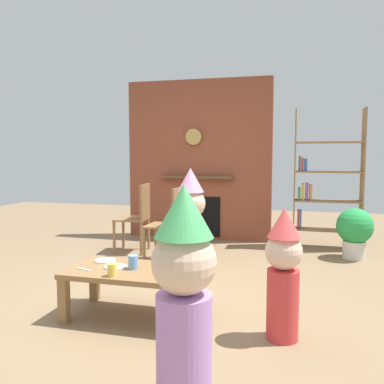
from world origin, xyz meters
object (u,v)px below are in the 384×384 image
bookshelf (322,184)px  dining_chair_middle (171,220)px  coffee_table (132,277)px  paper_cup_center (166,263)px  paper_plate_front (116,267)px  birthday_cake_slice (157,261)px  child_by_the_chairs (190,219)px  child_with_cone_hat (184,296)px  child_in_pink (283,271)px  paper_cup_near_left (112,270)px  dining_chair_left (138,214)px  paper_plate_rear (105,260)px  potted_plant_tall (355,230)px  paper_cup_near_right (133,262)px

bookshelf → dining_chair_middle: bearing=-144.4°
coffee_table → dining_chair_middle: dining_chair_middle is taller
paper_cup_center → paper_plate_front: size_ratio=0.51×
birthday_cake_slice → child_by_the_chairs: child_by_the_chairs is taller
bookshelf → child_with_cone_hat: bookshelf is taller
coffee_table → paper_cup_center: bearing=16.7°
child_in_pink → child_by_the_chairs: size_ratio=0.81×
paper_cup_near_left → birthday_cake_slice: (0.23, 0.35, -0.01)m
dining_chair_left → paper_plate_rear: bearing=98.2°
dining_chair_middle → paper_cup_center: bearing=108.6°
bookshelf → paper_plate_rear: 3.35m
paper_plate_rear → child_with_cone_hat: bearing=-49.7°
paper_plate_rear → birthday_cake_slice: 0.47m
dining_chair_left → dining_chair_middle: (0.57, -0.39, 0.00)m
birthday_cake_slice → potted_plant_tall: (1.80, 2.19, -0.06)m
paper_cup_near_right → bookshelf: bearing=61.0°
child_in_pink → coffee_table: bearing=-0.0°
paper_plate_front → paper_plate_rear: same height
paper_cup_center → birthday_cake_slice: bearing=146.1°
paper_cup_near_right → dining_chair_middle: (-0.19, 1.60, 0.07)m
paper_cup_near_right → birthday_cake_slice: size_ratio=1.09×
coffee_table → dining_chair_left: bearing=110.6°
coffee_table → paper_cup_near_right: 0.12m
coffee_table → child_in_pink: size_ratio=1.08×
paper_cup_center → potted_plant_tall: size_ratio=0.14×
coffee_table → paper_cup_near_right: (0.02, 0.00, 0.12)m
child_in_pink → paper_cup_center: bearing=-6.2°
paper_plate_front → dining_chair_left: (-0.61, 1.98, 0.12)m
paper_plate_front → child_with_cone_hat: (0.87, -1.07, 0.22)m
bookshelf → coffee_table: 3.34m
paper_cup_near_right → paper_cup_center: 0.26m
paper_cup_near_left → child_in_pink: (1.23, 0.11, 0.06)m
paper_cup_near_left → child_with_cone_hat: size_ratio=0.08×
paper_plate_front → potted_plant_tall: bearing=47.9°
child_in_pink → paper_plate_rear: bearing=-4.9°
coffee_table → birthday_cake_slice: birthday_cake_slice is taller
bookshelf → paper_plate_front: size_ratio=10.61×
paper_plate_front → potted_plant_tall: 3.14m
paper_cup_center → child_in_pink: 0.93m
paper_cup_near_right → child_by_the_chairs: 1.19m
dining_chair_middle → potted_plant_tall: dining_chair_middle is taller
birthday_cake_slice → paper_plate_front: bearing=-155.2°
dining_chair_left → potted_plant_tall: (2.71, 0.35, -0.15)m
dining_chair_left → dining_chair_middle: same height
paper_cup_near_right → paper_plate_rear: bearing=154.3°
paper_cup_center → birthday_cake_slice: paper_cup_center is taller
child_in_pink → paper_cup_near_left: bearing=10.1°
paper_cup_center → paper_plate_rear: size_ratio=0.52×
child_with_cone_hat → dining_chair_left: size_ratio=1.27×
birthday_cake_slice → paper_cup_center: bearing=-33.9°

